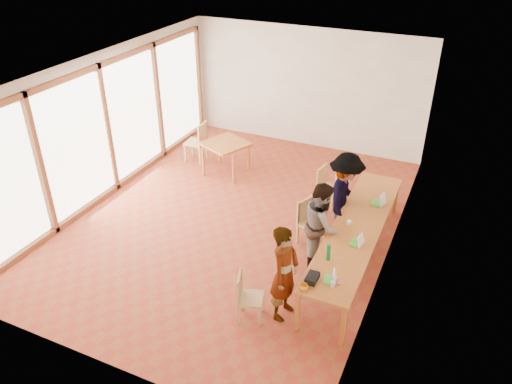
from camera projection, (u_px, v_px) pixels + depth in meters
ground at (236, 219)px, 10.01m from camera, size 8.00×8.00×0.00m
wall_back at (306, 88)px, 12.41m from camera, size 6.00×0.10×3.00m
wall_front at (88, 279)px, 6.11m from camera, size 6.00×0.10×3.00m
wall_right at (398, 184)px, 8.19m from camera, size 0.10×8.00×3.00m
window_wall at (107, 126)px, 10.32m from camera, size 0.10×8.00×3.00m
ceiling at (232, 70)px, 8.50m from camera, size 6.00×8.00×0.04m
communal_table at (357, 229)px, 8.46m from camera, size 0.80×4.00×0.75m
side_table at (226, 146)px, 11.42m from camera, size 0.90×0.90×0.75m
chair_near at (245, 292)px, 7.40m from camera, size 0.47×0.47×0.42m
chair_mid at (308, 217)px, 9.09m from camera, size 0.53×0.53×0.47m
chair_far at (325, 182)px, 10.24m from camera, size 0.46×0.46×0.46m
chair_empty at (340, 191)px, 9.89m from camera, size 0.51×0.51×0.47m
chair_spare at (199, 138)px, 11.98m from camera, size 0.49×0.49×0.52m
person_near at (285, 273)px, 7.31m from camera, size 0.43×0.61×1.58m
person_mid at (322, 225)px, 8.40m from camera, size 0.80×0.91×1.58m
person_far at (344, 197)px, 9.06m from camera, size 0.77×1.18×1.72m
laptop_near at (332, 278)px, 7.20m from camera, size 0.22×0.24×0.18m
laptop_mid at (358, 241)px, 7.98m from camera, size 0.22×0.25×0.19m
laptop_far at (380, 201)px, 9.03m from camera, size 0.25×0.28×0.21m
yellow_mug at (304, 287)px, 7.03m from camera, size 0.14×0.14×0.09m
green_bottle at (328, 252)px, 7.58m from camera, size 0.07×0.07×0.28m
clear_glass at (333, 284)px, 7.10m from camera, size 0.07×0.07×0.09m
condiment_cup at (349, 222)px, 8.49m from camera, size 0.08×0.08×0.06m
pink_phone at (340, 283)px, 7.18m from camera, size 0.05×0.10×0.01m
black_pouch at (312, 278)px, 7.21m from camera, size 0.16×0.26×0.09m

